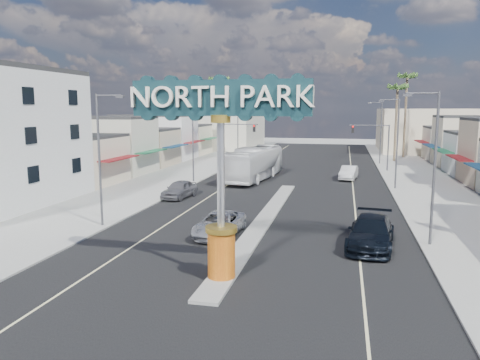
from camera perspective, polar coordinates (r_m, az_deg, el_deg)
The scene contains 25 objects.
ground at distance 49.46m, azimuth 6.06°, elevation -0.70°, with size 160.00×160.00×0.00m, color gray.
road at distance 49.46m, azimuth 6.06°, elevation -0.69°, with size 20.00×120.00×0.01m, color black.
median_island at distance 33.90m, azimuth 2.95°, elevation -4.89°, with size 1.30×30.00×0.16m, color gray.
sidewalk_left at distance 52.86m, azimuth -9.19°, elevation -0.09°, with size 8.00×120.00×0.12m, color gray.
sidewalk_right at distance 49.88m, azimuth 22.25°, elevation -1.15°, with size 8.00×120.00×0.12m, color gray.
storefront_row_left at distance 68.37m, azimuth -13.03°, elevation 4.26°, with size 12.00×42.00×6.00m, color beige.
backdrop_far_left at distance 97.53m, azimuth -3.82°, elevation 6.32°, with size 20.00×20.00×8.00m, color #B7B29E.
backdrop_far_right at distance 95.03m, azimuth 22.70°, elevation 5.61°, with size 20.00×20.00×8.00m, color beige.
gateway_sign at distance 21.29m, azimuth -2.38°, elevation 3.00°, with size 8.20×1.50×9.15m.
traffic_signal_left at distance 64.29m, azimuth -0.62°, elevation 5.35°, with size 5.09×0.45×6.00m.
traffic_signal_right at distance 62.71m, azimuth 16.01°, elevation 4.93°, with size 5.09×0.45×6.00m.
streetlight_l_near at distance 32.76m, azimuth -16.55°, elevation 3.14°, with size 2.03×0.22×9.00m.
streetlight_l_mid at distance 51.12m, azimuth -5.59°, elevation 5.33°, with size 2.03×0.22×9.00m.
streetlight_l_far at distance 72.32m, azimuth -0.14°, elevation 6.36°, with size 2.03×0.22×9.00m.
streetlight_r_near at distance 29.07m, azimuth 22.35°, elevation 2.18°, with size 2.03×0.22×9.00m.
streetlight_r_mid at distance 48.83m, azimuth 18.45°, elevation 4.77°, with size 2.03×0.22×9.00m.
streetlight_r_far at distance 70.73m, azimuth 16.68°, elevation 5.94°, with size 2.03×0.22×9.00m.
palm_left_far at distance 71.02m, azimuth -2.56°, elevation 11.49°, with size 2.60×2.60×13.10m.
palm_right_mid at distance 74.91m, azimuth 18.65°, elevation 10.22°, with size 2.60×2.60×12.10m.
palm_right_far at distance 81.17m, azimuth 19.70°, elevation 11.28°, with size 2.60×2.60×14.10m.
suv_left at distance 29.98m, azimuth -2.51°, elevation -5.39°, with size 2.47×5.36×1.49m, color silver.
suv_right at distance 28.45m, azimuth 15.67°, elevation -6.17°, with size 2.51×6.17×1.79m, color black.
car_parked_left at distance 42.73m, azimuth -7.41°, elevation -1.13°, with size 1.88×4.67×1.59m, color slate.
car_parked_right at distance 54.83m, azimuth 13.11°, elevation 0.88°, with size 1.65×4.74×1.56m, color silver.
city_bus at distance 53.21m, azimuth 1.77°, elevation 2.03°, with size 3.12×13.33×3.71m, color silver.
Camera 1 is at (5.47, -18.49, 8.05)m, focal length 35.00 mm.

